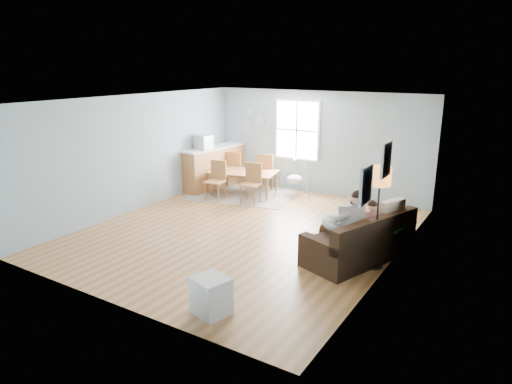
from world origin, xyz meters
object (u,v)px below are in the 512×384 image
Objects in this scene: storage_cube at (210,295)px; counter at (213,167)px; father at (345,223)px; chair_sw at (217,177)px; baby_swing at (294,179)px; toddler at (367,218)px; floor_lamp at (380,185)px; chair_ne at (267,169)px; chair_nw at (235,167)px; dining_table at (243,183)px; monitor at (203,142)px; sofa at (361,244)px; chair_se at (252,180)px.

counter is (-4.04, 5.45, 0.32)m from storage_cube.
chair_sw is at bearing 155.35° from father.
father reaches higher than baby_swing.
floor_lamp is at bearing -51.76° from toddler.
toddler is 4.80m from chair_ne.
chair_nw is (-4.49, 3.19, -0.14)m from father.
dining_table is 1.37m from baby_swing.
chair_sw is 0.80× the size of baby_swing.
chair_sw is at bearing -125.26° from dining_table.
chair_ne is at bearing 67.13° from chair_sw.
storage_cube is at bearing -73.61° from baby_swing.
monitor reaches higher than counter.
counter is 2.35m from baby_swing.
father is at bearing -133.63° from sofa.
chair_ne is 0.48× the size of counter.
toddler is 0.48× the size of dining_table.
floor_lamp reaches higher than counter.
monitor is (-5.23, 2.21, 1.03)m from sofa.
toddler reaches higher than chair_ne.
father reaches higher than toddler.
chair_se is at bearing -52.79° from dining_table.
baby_swing is at bearing 63.57° from chair_se.
chair_ne is 1.88m from monitor.
floor_lamp is at bearing 8.69° from father.
chair_nw is (-4.71, 2.73, -0.14)m from toddler.
sofa is 5.83m from counter.
chair_nw is at bearing 54.94° from monitor.
chair_sw reaches higher than storage_cube.
chair_sw is 1.21m from counter.
chair_sw is at bearing -33.04° from monitor.
toddler is 1.99× the size of monitor.
sofa is 0.54m from father.
sofa is at bearing -39.75° from chair_ne.
chair_sw is at bearing 158.63° from floor_lamp.
chair_ne is at bearing 103.62° from chair_se.
toddler is 0.87m from floor_lamp.
baby_swing is at bearing 128.95° from father.
monitor reaches higher than toddler.
sofa is 0.47m from toddler.
toddler is at bearing -24.63° from counter.
floor_lamp is at bearing -26.68° from counter.
chair_se is 1.32m from baby_swing.
chair_nw is (-0.30, 1.26, 0.01)m from chair_sw.
baby_swing is (1.81, 0.13, -0.14)m from chair_nw.
father reaches higher than dining_table.
chair_ne reaches higher than baby_swing.
chair_nw is at bearing 126.86° from dining_table.
dining_table is at bearing 145.54° from father.
chair_sw is at bearing -137.42° from baby_swing.
floor_lamp reaches higher than baby_swing.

